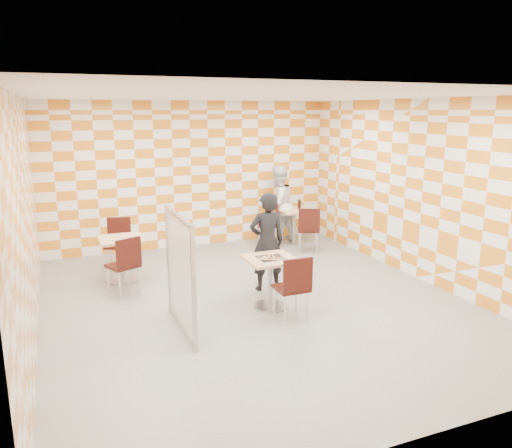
{
  "coord_description": "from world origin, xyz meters",
  "views": [
    {
      "loc": [
        -2.65,
        -6.51,
        2.8
      ],
      "look_at": [
        0.1,
        0.2,
        1.15
      ],
      "focal_mm": 35.0,
      "sensor_mm": 36.0,
      "label": 1
    }
  ],
  "objects_px": {
    "chair_main_front": "(294,284)",
    "sport_bottle": "(285,206)",
    "second_table": "(294,221)",
    "man_white": "(278,204)",
    "chair_empty_far": "(118,239)",
    "chair_second_front": "(309,226)",
    "soda_bottle": "(299,204)",
    "main_table": "(270,274)",
    "chair_second_side": "(272,220)",
    "empty_table": "(122,252)",
    "chair_empty_near": "(126,261)",
    "partition": "(180,272)",
    "man_dark": "(267,242)"
  },
  "relations": [
    {
      "from": "main_table",
      "to": "chair_empty_near",
      "type": "height_order",
      "value": "chair_empty_near"
    },
    {
      "from": "chair_second_front",
      "to": "man_white",
      "type": "distance_m",
      "value": 1.06
    },
    {
      "from": "chair_main_front",
      "to": "sport_bottle",
      "type": "bearing_deg",
      "value": 66.32
    },
    {
      "from": "chair_main_front",
      "to": "chair_empty_near",
      "type": "xyz_separation_m",
      "value": [
        -1.94,
        1.9,
        0.0
      ]
    },
    {
      "from": "chair_second_front",
      "to": "chair_empty_far",
      "type": "height_order",
      "value": "same"
    },
    {
      "from": "empty_table",
      "to": "soda_bottle",
      "type": "distance_m",
      "value": 4.01
    },
    {
      "from": "main_table",
      "to": "chair_main_front",
      "type": "relative_size",
      "value": 0.81
    },
    {
      "from": "sport_bottle",
      "to": "partition",
      "type": "bearing_deg",
      "value": -132.36
    },
    {
      "from": "man_white",
      "to": "sport_bottle",
      "type": "relative_size",
      "value": 8.38
    },
    {
      "from": "man_white",
      "to": "soda_bottle",
      "type": "relative_size",
      "value": 7.29
    },
    {
      "from": "main_table",
      "to": "chair_second_side",
      "type": "relative_size",
      "value": 0.81
    },
    {
      "from": "second_table",
      "to": "chair_second_front",
      "type": "relative_size",
      "value": 0.81
    },
    {
      "from": "main_table",
      "to": "chair_second_front",
      "type": "relative_size",
      "value": 0.81
    },
    {
      "from": "chair_empty_far",
      "to": "partition",
      "type": "distance_m",
      "value": 3.05
    },
    {
      "from": "chair_main_front",
      "to": "chair_second_front",
      "type": "bearing_deg",
      "value": 58.65
    },
    {
      "from": "chair_second_front",
      "to": "chair_second_side",
      "type": "height_order",
      "value": "same"
    },
    {
      "from": "partition",
      "to": "man_dark",
      "type": "height_order",
      "value": "man_dark"
    },
    {
      "from": "chair_main_front",
      "to": "partition",
      "type": "relative_size",
      "value": 0.6
    },
    {
      "from": "chair_main_front",
      "to": "chair_second_front",
      "type": "xyz_separation_m",
      "value": [
        1.78,
        2.92,
        0.0
      ]
    },
    {
      "from": "main_table",
      "to": "chair_second_side",
      "type": "bearing_deg",
      "value": 65.73
    },
    {
      "from": "chair_main_front",
      "to": "chair_empty_far",
      "type": "height_order",
      "value": "same"
    },
    {
      "from": "man_white",
      "to": "sport_bottle",
      "type": "bearing_deg",
      "value": 86.94
    },
    {
      "from": "second_table",
      "to": "chair_empty_near",
      "type": "distance_m",
      "value": 4.16
    },
    {
      "from": "man_dark",
      "to": "sport_bottle",
      "type": "height_order",
      "value": "man_dark"
    },
    {
      "from": "chair_second_front",
      "to": "main_table",
      "type": "bearing_deg",
      "value": -128.69
    },
    {
      "from": "empty_table",
      "to": "second_table",
      "type": "bearing_deg",
      "value": 16.15
    },
    {
      "from": "empty_table",
      "to": "man_dark",
      "type": "bearing_deg",
      "value": -31.53
    },
    {
      "from": "chair_second_side",
      "to": "chair_empty_far",
      "type": "height_order",
      "value": "same"
    },
    {
      "from": "chair_empty_far",
      "to": "man_dark",
      "type": "height_order",
      "value": "man_dark"
    },
    {
      "from": "chair_main_front",
      "to": "sport_bottle",
      "type": "distance_m",
      "value": 4.06
    },
    {
      "from": "chair_second_side",
      "to": "second_table",
      "type": "bearing_deg",
      "value": -4.94
    },
    {
      "from": "chair_empty_near",
      "to": "chair_empty_far",
      "type": "height_order",
      "value": "same"
    },
    {
      "from": "man_white",
      "to": "sport_bottle",
      "type": "height_order",
      "value": "man_white"
    },
    {
      "from": "second_table",
      "to": "empty_table",
      "type": "bearing_deg",
      "value": -163.85
    },
    {
      "from": "main_table",
      "to": "chair_second_side",
      "type": "xyz_separation_m",
      "value": [
        1.4,
        3.11,
        0.04
      ]
    },
    {
      "from": "chair_second_front",
      "to": "soda_bottle",
      "type": "height_order",
      "value": "soda_bottle"
    },
    {
      "from": "chair_second_front",
      "to": "man_white",
      "type": "bearing_deg",
      "value": 102.83
    },
    {
      "from": "chair_empty_far",
      "to": "man_dark",
      "type": "xyz_separation_m",
      "value": [
        2.04,
        -2.03,
        0.24
      ]
    },
    {
      "from": "sport_bottle",
      "to": "chair_empty_far",
      "type": "bearing_deg",
      "value": -173.83
    },
    {
      "from": "second_table",
      "to": "man_white",
      "type": "height_order",
      "value": "man_white"
    },
    {
      "from": "chair_main_front",
      "to": "main_table",
      "type": "bearing_deg",
      "value": 98.28
    },
    {
      "from": "empty_table",
      "to": "chair_empty_far",
      "type": "distance_m",
      "value": 0.75
    },
    {
      "from": "partition",
      "to": "man_white",
      "type": "bearing_deg",
      "value": 49.97
    },
    {
      "from": "chair_main_front",
      "to": "soda_bottle",
      "type": "relative_size",
      "value": 4.02
    },
    {
      "from": "chair_second_side",
      "to": "sport_bottle",
      "type": "xyz_separation_m",
      "value": [
        0.31,
        0.0,
        0.29
      ]
    },
    {
      "from": "main_table",
      "to": "sport_bottle",
      "type": "distance_m",
      "value": 3.57
    },
    {
      "from": "chair_empty_near",
      "to": "sport_bottle",
      "type": "relative_size",
      "value": 4.62
    },
    {
      "from": "sport_bottle",
      "to": "empty_table",
      "type": "bearing_deg",
      "value": -162.29
    },
    {
      "from": "second_table",
      "to": "chair_main_front",
      "type": "xyz_separation_m",
      "value": [
        -1.83,
        -3.66,
        0.04
      ]
    },
    {
      "from": "second_table",
      "to": "empty_table",
      "type": "xyz_separation_m",
      "value": [
        -3.74,
        -1.08,
        0.0
      ]
    }
  ]
}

